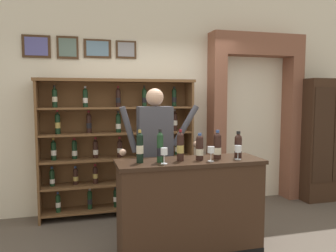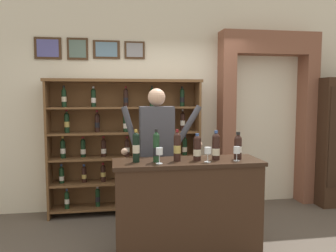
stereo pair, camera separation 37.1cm
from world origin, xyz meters
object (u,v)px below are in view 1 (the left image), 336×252
(tasting_bottle_grappa, at_px, (160,147))
(tasting_counter, at_px, (190,207))
(wine_glass_spare, at_px, (211,151))
(wine_glass_center, at_px, (238,150))
(tasting_bottle_brunello, at_px, (217,146))
(tasting_bottle_super_tuscan, at_px, (238,145))
(tasting_bottle_bianco, at_px, (180,146))
(tasting_bottle_riserva, at_px, (140,147))
(side_cabinet, at_px, (324,139))
(wine_shelf, at_px, (118,143))
(shopkeeper, at_px, (155,145))
(wine_glass_right, at_px, (164,152))
(tasting_bottle_rosso, at_px, (200,147))

(tasting_bottle_grappa, bearing_deg, tasting_counter, 5.60)
(wine_glass_spare, distance_m, wine_glass_center, 0.31)
(tasting_bottle_brunello, height_order, tasting_bottle_super_tuscan, tasting_bottle_brunello)
(tasting_bottle_grappa, relative_size, tasting_bottle_bianco, 1.03)
(tasting_bottle_riserva, height_order, tasting_bottle_brunello, tasting_bottle_riserva)
(tasting_bottle_riserva, bearing_deg, wine_glass_center, -5.35)
(tasting_bottle_grappa, height_order, wine_glass_spare, tasting_bottle_grappa)
(tasting_bottle_bianco, height_order, wine_glass_center, tasting_bottle_bianco)
(tasting_bottle_super_tuscan, bearing_deg, tasting_bottle_riserva, 179.75)
(tasting_bottle_riserva, relative_size, tasting_bottle_super_tuscan, 1.15)
(side_cabinet, bearing_deg, tasting_bottle_brunello, -152.31)
(tasting_bottle_riserva, relative_size, tasting_bottle_grappa, 0.99)
(wine_shelf, height_order, shopkeeper, wine_shelf)
(tasting_bottle_grappa, xyz_separation_m, wine_glass_right, (0.02, -0.09, -0.04))
(tasting_bottle_brunello, height_order, wine_glass_center, tasting_bottle_brunello)
(tasting_bottle_riserva, relative_size, wine_glass_right, 2.07)
(shopkeeper, relative_size, wine_glass_center, 11.89)
(wine_glass_right, bearing_deg, tasting_bottle_brunello, 10.53)
(tasting_counter, bearing_deg, tasting_bottle_brunello, -2.18)
(tasting_bottle_riserva, relative_size, tasting_bottle_bianco, 1.02)
(wine_glass_center, bearing_deg, wine_glass_spare, -175.97)
(tasting_bottle_riserva, distance_m, tasting_bottle_brunello, 0.83)
(wine_shelf, distance_m, tasting_bottle_bianco, 1.53)
(wine_shelf, relative_size, tasting_bottle_bianco, 6.67)
(tasting_bottle_grappa, distance_m, tasting_bottle_rosso, 0.43)
(shopkeeper, xyz_separation_m, tasting_bottle_bianco, (0.13, -0.58, 0.07))
(shopkeeper, bearing_deg, tasting_bottle_super_tuscan, -36.15)
(shopkeeper, relative_size, tasting_bottle_grappa, 5.27)
(tasting_bottle_bianco, xyz_separation_m, tasting_bottle_brunello, (0.42, 0.01, -0.01))
(tasting_counter, distance_m, tasting_bottle_grappa, 0.74)
(wine_glass_right, bearing_deg, tasting_bottle_grappa, 101.01)
(tasting_bottle_super_tuscan, relative_size, wine_glass_right, 1.80)
(tasting_bottle_riserva, bearing_deg, tasting_bottle_super_tuscan, -0.25)
(wine_shelf, height_order, side_cabinet, side_cabinet)
(tasting_bottle_riserva, xyz_separation_m, tasting_bottle_brunello, (0.83, -0.00, -0.02))
(shopkeeper, height_order, tasting_bottle_brunello, shopkeeper)
(shopkeeper, bearing_deg, tasting_counter, -66.39)
(tasting_bottle_bianco, xyz_separation_m, wine_glass_right, (-0.20, -0.11, -0.04))
(tasting_counter, xyz_separation_m, wine_glass_right, (-0.31, -0.13, 0.62))
(side_cabinet, relative_size, tasting_bottle_super_tuscan, 6.76)
(wine_shelf, xyz_separation_m, shopkeeper, (0.34, -0.87, 0.08))
(tasting_counter, height_order, wine_glass_spare, wine_glass_spare)
(tasting_bottle_grappa, distance_m, wine_glass_right, 0.10)
(wine_glass_center, bearing_deg, wine_glass_right, -178.48)
(side_cabinet, bearing_deg, tasting_bottle_rosso, -154.01)
(side_cabinet, height_order, tasting_counter, side_cabinet)
(shopkeeper, bearing_deg, tasting_bottle_rosso, -59.62)
(tasting_bottle_rosso, distance_m, tasting_bottle_brunello, 0.20)
(shopkeeper, bearing_deg, wine_glass_spare, -58.28)
(wine_glass_spare, height_order, wine_glass_right, wine_glass_right)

